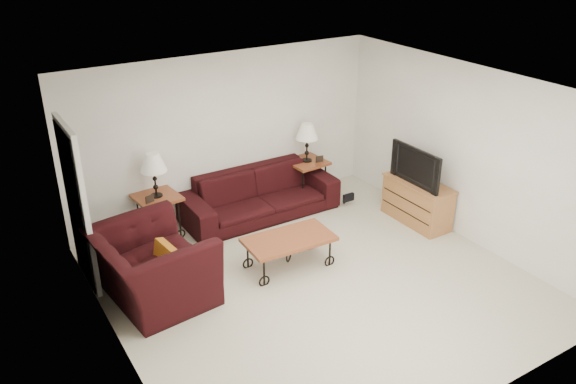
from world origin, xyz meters
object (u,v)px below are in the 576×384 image
object	(u,v)px
lamp_left	(154,175)
television	(420,165)
sofa	(260,194)
lamp_right	(307,142)
coffee_table	(289,252)
side_table_left	(159,216)
tv_stand	(417,202)
side_table_right	(306,179)
backpack	(345,193)
armchair	(152,266)

from	to	relation	value
lamp_left	television	world-z (taller)	lamp_left
sofa	television	world-z (taller)	television
lamp_left	lamp_right	distance (m)	2.56
sofa	lamp_left	world-z (taller)	lamp_left
sofa	coffee_table	bearing A→B (deg)	-105.02
side_table_left	tv_stand	distance (m)	3.86
sofa	tv_stand	world-z (taller)	sofa
coffee_table	lamp_left	bearing A→B (deg)	124.68
sofa	lamp_left	xyz separation A→B (m)	(-1.57, 0.18, 0.62)
sofa	tv_stand	bearing A→B (deg)	-36.91
side_table_left	side_table_right	xyz separation A→B (m)	(2.56, 0.00, -0.01)
lamp_right	television	bearing A→B (deg)	-60.52
side_table_right	coffee_table	xyz separation A→B (m)	(-1.39, -1.69, -0.10)
coffee_table	sofa	bearing A→B (deg)	74.98
sofa	coffee_table	distance (m)	1.57
television	backpack	distance (m)	1.41
side_table_right	coffee_table	size ratio (longest dim) A/B	0.55
tv_stand	lamp_right	bearing A→B (deg)	120.02
lamp_right	side_table_left	bearing A→B (deg)	180.00
backpack	lamp_left	bearing A→B (deg)	147.40
side_table_left	lamp_left	size ratio (longest dim) A/B	1.00
side_table_left	lamp_right	xyz separation A→B (m)	(2.56, 0.00, 0.63)
armchair	tv_stand	xyz separation A→B (m)	(4.11, -0.20, -0.12)
lamp_right	television	world-z (taller)	lamp_right
tv_stand	backpack	xyz separation A→B (m)	(-0.57, 1.06, -0.13)
side_table_right	armchair	world-z (taller)	armchair
side_table_left	television	size ratio (longest dim) A/B	0.66
armchair	television	size ratio (longest dim) A/B	1.41
armchair	backpack	distance (m)	3.64
tv_stand	side_table_left	bearing A→B (deg)	155.06
lamp_right	tv_stand	world-z (taller)	lamp_right
backpack	side_table_left	bearing A→B (deg)	147.40
lamp_left	backpack	xyz separation A→B (m)	(2.93, -0.57, -0.78)
sofa	side_table_left	bearing A→B (deg)	173.48
side_table_right	backpack	xyz separation A→B (m)	(0.37, -0.57, -0.13)
armchair	television	distance (m)	4.12
side_table_right	television	size ratio (longest dim) A/B	0.65
side_table_right	coffee_table	bearing A→B (deg)	-129.50
side_table_left	armchair	world-z (taller)	armchair
sofa	armchair	distance (m)	2.51
side_table_left	lamp_left	distance (m)	0.65
tv_stand	backpack	size ratio (longest dim) A/B	2.83
side_table_left	lamp_left	world-z (taller)	lamp_left
side_table_left	lamp_left	xyz separation A→B (m)	(0.00, 0.00, 0.65)
television	side_table_left	bearing A→B (deg)	-115.06
side_table_right	tv_stand	world-z (taller)	tv_stand
television	backpack	bearing A→B (deg)	-152.38
sofa	coffee_table	xyz separation A→B (m)	(-0.41, -1.51, -0.14)
lamp_left	backpack	bearing A→B (deg)	-11.03
sofa	backpack	distance (m)	1.42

